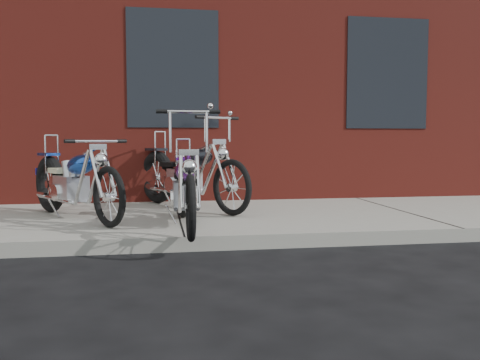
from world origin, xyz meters
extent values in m
plane|color=black|center=(0.00, 0.00, 0.00)|extent=(120.00, 120.00, 0.00)
cube|color=#9A978B|center=(0.00, 1.50, 0.07)|extent=(22.00, 3.00, 0.15)
cube|color=maroon|center=(0.00, 8.00, 4.00)|extent=(22.00, 10.00, 8.00)
torus|color=black|center=(0.05, 1.17, 0.50)|extent=(0.14, 0.71, 0.71)
torus|color=black|center=(0.04, -0.38, 0.47)|extent=(0.07, 0.64, 0.64)
cube|color=#A2A8B6|center=(0.05, 0.54, 0.49)|extent=(0.28, 0.40, 0.30)
ellipsoid|color=#5D1F86|center=(0.05, 0.26, 0.78)|extent=(0.26, 0.54, 0.30)
cube|color=black|center=(0.05, 0.79, 0.69)|extent=(0.24, 0.28, 0.06)
cylinder|color=silver|center=(0.05, -0.26, 0.73)|extent=(0.04, 0.29, 0.53)
cylinder|color=silver|center=(0.05, -0.13, 1.38)|extent=(0.54, 0.03, 0.03)
cylinder|color=silver|center=(0.05, 1.09, 0.88)|extent=(0.02, 0.02, 0.47)
cylinder|color=silver|center=(0.17, 0.75, 0.37)|extent=(0.05, 0.89, 0.05)
torus|color=black|center=(-1.58, 1.92, 0.52)|extent=(0.53, 0.71, 0.75)
torus|color=black|center=(-0.70, 0.55, 0.49)|extent=(0.43, 0.61, 0.68)
cube|color=#A2A8B6|center=(-1.22, 1.36, 0.51)|extent=(0.47, 0.51, 0.31)
ellipsoid|color=#1C47AB|center=(-1.06, 1.12, 0.81)|extent=(0.54, 0.63, 0.32)
cube|color=beige|center=(-1.37, 1.59, 0.72)|extent=(0.37, 0.38, 0.06)
cylinder|color=silver|center=(-0.77, 0.66, 0.76)|extent=(0.20, 0.28, 0.56)
cylinder|color=silver|center=(-0.84, 0.77, 1.10)|extent=(0.50, 0.33, 0.03)
cylinder|color=silver|center=(-1.53, 1.85, 0.92)|extent=(0.03, 0.03, 0.50)
cylinder|color=silver|center=(-1.24, 1.62, 0.38)|extent=(0.55, 0.81, 0.05)
torus|color=black|center=(-0.17, 2.68, 0.55)|extent=(0.56, 0.75, 0.80)
torus|color=black|center=(0.75, 1.21, 0.51)|extent=(0.45, 0.65, 0.72)
cube|color=#A2A8B6|center=(0.21, 2.08, 0.54)|extent=(0.50, 0.54, 0.33)
ellipsoid|color=black|center=(0.37, 1.82, 0.86)|extent=(0.57, 0.67, 0.34)
cube|color=black|center=(0.05, 2.32, 0.76)|extent=(0.39, 0.40, 0.07)
cylinder|color=silver|center=(0.68, 1.33, 0.80)|extent=(0.21, 0.29, 0.60)
cylinder|color=silver|center=(0.61, 1.45, 1.40)|extent=(0.53, 0.35, 0.03)
cylinder|color=silver|center=(-0.12, 2.60, 0.97)|extent=(0.03, 0.03, 0.53)
cylinder|color=silver|center=(0.19, 2.36, 0.39)|extent=(0.58, 0.87, 0.05)
camera|label=1|loc=(-0.26, -4.95, 1.09)|focal=38.00mm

